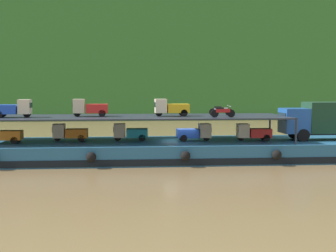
{
  "coord_description": "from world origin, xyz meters",
  "views": [
    {
      "loc": [
        -4.12,
        -37.16,
        5.85
      ],
      "look_at": [
        -0.93,
        0.0,
        2.7
      ],
      "focal_mm": 49.89,
      "sensor_mm": 36.0,
      "label": 1
    }
  ],
  "objects_px": {
    "mini_truck_upper_stern": "(14,108)",
    "motorcycle_upper_port": "(223,112)",
    "mini_truck_lower_stern": "(3,134)",
    "covered_lorry": "(325,119)",
    "mini_truck_lower_mid": "(130,132)",
    "mini_truck_lower_fore": "(194,132)",
    "mini_truck_lower_aft": "(70,133)",
    "mini_truck_upper_fore": "(171,108)",
    "motorcycle_upper_centre": "(221,110)",
    "mini_truck_upper_mid": "(90,108)",
    "mini_truck_lower_bow": "(253,132)",
    "cargo_barge": "(180,150)"
  },
  "relations": [
    {
      "from": "motorcycle_upper_port",
      "to": "covered_lorry",
      "type": "bearing_deg",
      "value": 10.52
    },
    {
      "from": "mini_truck_upper_mid",
      "to": "mini_truck_lower_bow",
      "type": "bearing_deg",
      "value": -2.16
    },
    {
      "from": "mini_truck_upper_mid",
      "to": "motorcycle_upper_centre",
      "type": "distance_m",
      "value": 10.47
    },
    {
      "from": "covered_lorry",
      "to": "mini_truck_lower_bow",
      "type": "xyz_separation_m",
      "value": [
        -6.04,
        -0.18,
        -1.0
      ]
    },
    {
      "from": "mini_truck_lower_stern",
      "to": "motorcycle_upper_centre",
      "type": "xyz_separation_m",
      "value": [
        17.06,
        0.54,
        1.74
      ]
    },
    {
      "from": "covered_lorry",
      "to": "motorcycle_upper_centre",
      "type": "height_order",
      "value": "covered_lorry"
    },
    {
      "from": "mini_truck_lower_fore",
      "to": "motorcycle_upper_port",
      "type": "relative_size",
      "value": 1.46
    },
    {
      "from": "mini_truck_upper_stern",
      "to": "mini_truck_upper_mid",
      "type": "bearing_deg",
      "value": 7.35
    },
    {
      "from": "mini_truck_lower_stern",
      "to": "covered_lorry",
      "type": "bearing_deg",
      "value": 0.42
    },
    {
      "from": "cargo_barge",
      "to": "mini_truck_lower_aft",
      "type": "relative_size",
      "value": 12.3
    },
    {
      "from": "mini_truck_lower_bow",
      "to": "mini_truck_upper_fore",
      "type": "height_order",
      "value": "mini_truck_upper_fore"
    },
    {
      "from": "mini_truck_upper_fore",
      "to": "motorcycle_upper_port",
      "type": "bearing_deg",
      "value": -25.03
    },
    {
      "from": "mini_truck_lower_mid",
      "to": "mini_truck_upper_stern",
      "type": "relative_size",
      "value": 1.01
    },
    {
      "from": "mini_truck_lower_aft",
      "to": "mini_truck_lower_mid",
      "type": "height_order",
      "value": "same"
    },
    {
      "from": "mini_truck_lower_fore",
      "to": "mini_truck_upper_mid",
      "type": "distance_m",
      "value": 8.55
    },
    {
      "from": "cargo_barge",
      "to": "mini_truck_lower_mid",
      "type": "distance_m",
      "value": 4.24
    },
    {
      "from": "cargo_barge",
      "to": "mini_truck_upper_fore",
      "type": "bearing_deg",
      "value": -165.04
    },
    {
      "from": "cargo_barge",
      "to": "mini_truck_upper_mid",
      "type": "xyz_separation_m",
      "value": [
        -7.13,
        -0.01,
        3.44
      ]
    },
    {
      "from": "mini_truck_lower_mid",
      "to": "mini_truck_lower_fore",
      "type": "distance_m",
      "value": 5.19
    },
    {
      "from": "mini_truck_lower_stern",
      "to": "cargo_barge",
      "type": "bearing_deg",
      "value": 2.13
    },
    {
      "from": "mini_truck_lower_mid",
      "to": "mini_truck_lower_bow",
      "type": "relative_size",
      "value": 0.99
    },
    {
      "from": "mini_truck_lower_aft",
      "to": "motorcycle_upper_port",
      "type": "relative_size",
      "value": 1.45
    },
    {
      "from": "mini_truck_lower_aft",
      "to": "mini_truck_lower_mid",
      "type": "xyz_separation_m",
      "value": [
        4.82,
        -0.15,
        0.0
      ]
    },
    {
      "from": "cargo_barge",
      "to": "mini_truck_upper_mid",
      "type": "distance_m",
      "value": 7.92
    },
    {
      "from": "mini_truck_upper_mid",
      "to": "motorcycle_upper_centre",
      "type": "bearing_deg",
      "value": 0.24
    },
    {
      "from": "cargo_barge",
      "to": "mini_truck_lower_fore",
      "type": "xyz_separation_m",
      "value": [
        1.18,
        -0.2,
        1.44
      ]
    },
    {
      "from": "mini_truck_lower_stern",
      "to": "mini_truck_upper_fore",
      "type": "xyz_separation_m",
      "value": [
        13.02,
        0.32,
        2.0
      ]
    },
    {
      "from": "covered_lorry",
      "to": "mini_truck_lower_stern",
      "type": "xyz_separation_m",
      "value": [
        -25.67,
        -0.19,
        -1.0
      ]
    },
    {
      "from": "mini_truck_upper_stern",
      "to": "motorcycle_upper_centre",
      "type": "bearing_deg",
      "value": 2.75
    },
    {
      "from": "mini_truck_lower_fore",
      "to": "covered_lorry",
      "type": "bearing_deg",
      "value": -0.65
    },
    {
      "from": "mini_truck_upper_mid",
      "to": "motorcycle_upper_port",
      "type": "xyz_separation_m",
      "value": [
        10.23,
        -1.95,
        -0.26
      ]
    },
    {
      "from": "covered_lorry",
      "to": "motorcycle_upper_centre",
      "type": "bearing_deg",
      "value": 177.65
    },
    {
      "from": "mini_truck_lower_mid",
      "to": "mini_truck_upper_stern",
      "type": "xyz_separation_m",
      "value": [
        -8.84,
        -1.11,
        2.0
      ]
    },
    {
      "from": "motorcycle_upper_port",
      "to": "motorcycle_upper_centre",
      "type": "height_order",
      "value": "same"
    },
    {
      "from": "mini_truck_lower_fore",
      "to": "motorcycle_upper_port",
      "type": "height_order",
      "value": "motorcycle_upper_port"
    },
    {
      "from": "cargo_barge",
      "to": "mini_truck_lower_bow",
      "type": "distance_m",
      "value": 6.1
    },
    {
      "from": "motorcycle_upper_port",
      "to": "motorcycle_upper_centre",
      "type": "xyz_separation_m",
      "value": [
        0.24,
        1.99,
        0.0
      ]
    },
    {
      "from": "mini_truck_upper_stern",
      "to": "motorcycle_upper_port",
      "type": "xyz_separation_m",
      "value": [
        15.92,
        -1.22,
        -0.26
      ]
    },
    {
      "from": "covered_lorry",
      "to": "mini_truck_upper_fore",
      "type": "bearing_deg",
      "value": 179.39
    },
    {
      "from": "mini_truck_upper_mid",
      "to": "mini_truck_lower_stern",
      "type": "bearing_deg",
      "value": -175.67
    },
    {
      "from": "covered_lorry",
      "to": "motorcycle_upper_centre",
      "type": "xyz_separation_m",
      "value": [
        -8.6,
        0.35,
        0.74
      ]
    },
    {
      "from": "mini_truck_lower_mid",
      "to": "mini_truck_lower_fore",
      "type": "bearing_deg",
      "value": -6.26
    },
    {
      "from": "mini_truck_lower_bow",
      "to": "mini_truck_lower_fore",
      "type": "bearing_deg",
      "value": 176.29
    },
    {
      "from": "motorcycle_upper_port",
      "to": "mini_truck_lower_stern",
      "type": "bearing_deg",
      "value": 175.07
    },
    {
      "from": "mini_truck_lower_bow",
      "to": "mini_truck_upper_stern",
      "type": "xyz_separation_m",
      "value": [
        -18.73,
        -0.24,
        2.0
      ]
    },
    {
      "from": "mini_truck_lower_mid",
      "to": "motorcycle_upper_port",
      "type": "relative_size",
      "value": 1.45
    },
    {
      "from": "mini_truck_lower_stern",
      "to": "mini_truck_lower_mid",
      "type": "height_order",
      "value": "same"
    },
    {
      "from": "cargo_barge",
      "to": "motorcycle_upper_port",
      "type": "xyz_separation_m",
      "value": [
        3.1,
        -1.96,
        3.18
      ]
    },
    {
      "from": "covered_lorry",
      "to": "mini_truck_lower_aft",
      "type": "relative_size",
      "value": 2.86
    },
    {
      "from": "motorcycle_upper_centre",
      "to": "mini_truck_lower_bow",
      "type": "bearing_deg",
      "value": -11.8
    }
  ]
}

